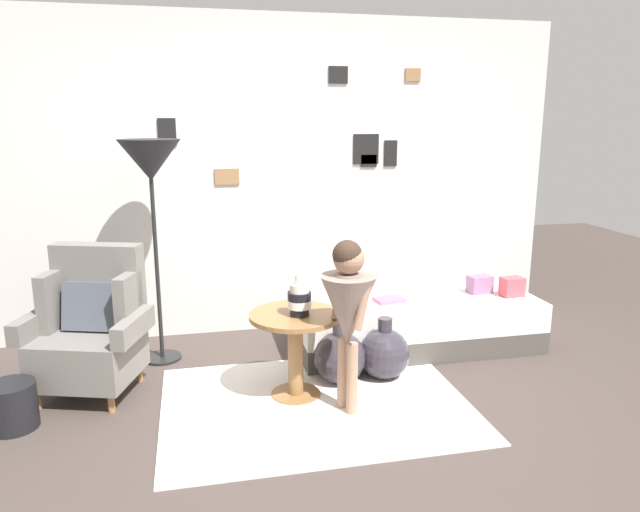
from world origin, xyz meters
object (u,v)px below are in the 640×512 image
object	(u,v)px
floor_lamp	(150,168)
side_table	(295,337)
book_on_daybed	(389,300)
magazine_basket	(12,406)
armchair	(91,328)
demijohn_far	(384,353)
vase_striped	(299,299)
person_child	(348,305)
demijohn_near	(340,357)
daybed	(415,322)

from	to	relation	value
floor_lamp	side_table	bearing A→B (deg)	-42.81
book_on_daybed	magazine_basket	bearing A→B (deg)	-165.18
magazine_basket	book_on_daybed	bearing A→B (deg)	14.82
side_table	armchair	bearing A→B (deg)	163.74
armchair	demijohn_far	bearing A→B (deg)	-6.91
floor_lamp	book_on_daybed	bearing A→B (deg)	-6.55
vase_striped	person_child	distance (m)	0.34
demijohn_near	magazine_basket	xyz separation A→B (m)	(-2.03, -0.19, -0.04)
demijohn_far	magazine_basket	xyz separation A→B (m)	(-2.36, -0.20, -0.04)
floor_lamp	person_child	xyz separation A→B (m)	(1.16, -1.09, -0.75)
side_table	book_on_daybed	world-z (taller)	side_table
armchair	demijohn_near	bearing A→B (deg)	-8.39
floor_lamp	magazine_basket	size ratio (longest dim) A/B	5.87
demijohn_far	vase_striped	bearing A→B (deg)	-163.64
daybed	vase_striped	xyz separation A→B (m)	(-1.06, -0.71, 0.48)
demijohn_far	book_on_daybed	bearing A→B (deg)	67.92
demijohn_far	magazine_basket	distance (m)	2.36
demijohn_near	demijohn_far	xyz separation A→B (m)	(0.32, 0.00, -0.00)
floor_lamp	demijohn_near	distance (m)	1.88
book_on_daybed	demijohn_near	distance (m)	0.74
daybed	floor_lamp	size ratio (longest dim) A/B	1.16
floor_lamp	person_child	world-z (taller)	floor_lamp
vase_striped	demijohn_far	bearing A→B (deg)	16.36
vase_striped	book_on_daybed	bearing A→B (deg)	38.73
armchair	vase_striped	distance (m)	1.41
demijohn_far	magazine_basket	world-z (taller)	demijohn_far
armchair	person_child	size ratio (longest dim) A/B	0.89
book_on_daybed	magazine_basket	distance (m)	2.65
vase_striped	floor_lamp	xyz separation A→B (m)	(-0.91, 0.86, 0.76)
side_table	demijohn_near	bearing A→B (deg)	22.56
side_table	vase_striped	size ratio (longest dim) A/B	2.22
daybed	vase_striped	size ratio (longest dim) A/B	7.14
magazine_basket	floor_lamp	bearing A→B (deg)	46.96
daybed	person_child	xyz separation A→B (m)	(-0.81, -0.94, 0.50)
person_child	armchair	bearing A→B (deg)	157.51
vase_striped	demijohn_near	distance (m)	0.61
armchair	side_table	size ratio (longest dim) A/B	1.64
daybed	magazine_basket	world-z (taller)	daybed
person_child	demijohn_near	bearing A→B (deg)	82.20
demijohn_far	armchair	bearing A→B (deg)	173.09
person_child	vase_striped	bearing A→B (deg)	138.08
daybed	demijohn_near	size ratio (longest dim) A/B	4.28
vase_striped	book_on_daybed	distance (m)	1.09
armchair	daybed	xyz separation A→B (m)	(2.38, 0.28, -0.24)
side_table	person_child	xyz separation A→B (m)	(0.28, -0.27, 0.29)
armchair	magazine_basket	xyz separation A→B (m)	(-0.40, -0.43, -0.30)
side_table	person_child	bearing A→B (deg)	-44.71
demijohn_near	daybed	bearing A→B (deg)	34.92
side_table	demijohn_far	distance (m)	0.71
armchair	side_table	world-z (taller)	armchair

